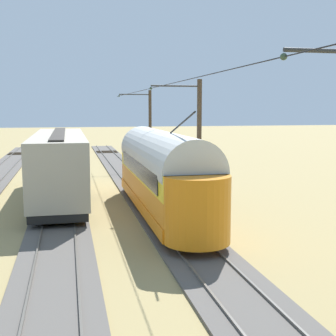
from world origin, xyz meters
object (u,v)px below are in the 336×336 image
(catenary_pole_foreground, at_px, (149,127))
(switch_stand, at_px, (137,163))
(vintage_streetcar, at_px, (162,171))
(boxcar_adjacent, at_px, (60,164))
(catenary_pole_mid_near, at_px, (198,138))

(catenary_pole_foreground, bearing_deg, switch_stand, 57.64)
(switch_stand, bearing_deg, vintage_streetcar, 85.85)
(switch_stand, bearing_deg, catenary_pole_foreground, -122.36)
(vintage_streetcar, relative_size, catenary_pole_foreground, 2.19)
(boxcar_adjacent, xyz_separation_m, switch_stand, (-6.39, -11.66, -1.46))
(vintage_streetcar, relative_size, boxcar_adjacent, 1.05)
(boxcar_adjacent, height_order, catenary_pole_mid_near, catenary_pole_mid_near)
(vintage_streetcar, height_order, catenary_pole_mid_near, catenary_pole_mid_near)
(catenary_pole_foreground, xyz_separation_m, catenary_pole_mid_near, (0.00, 16.29, 0.00))
(catenary_pole_foreground, height_order, catenary_pole_mid_near, same)
(boxcar_adjacent, distance_m, catenary_pole_foreground, 16.24)
(boxcar_adjacent, bearing_deg, switch_stand, -118.73)
(boxcar_adjacent, distance_m, catenary_pole_mid_near, 8.37)
(catenary_pole_foreground, bearing_deg, catenary_pole_mid_near, 90.00)
(vintage_streetcar, bearing_deg, catenary_pole_foreground, -98.13)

